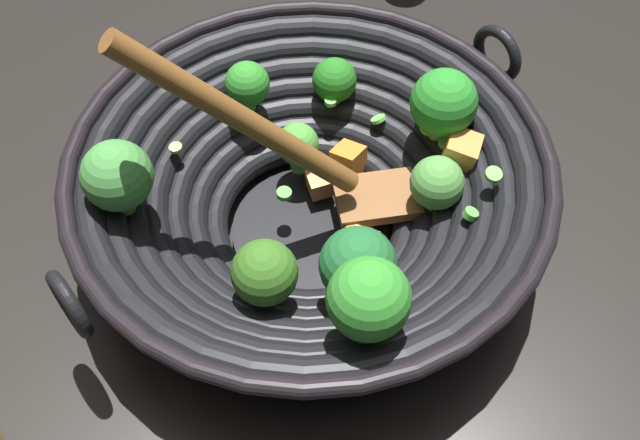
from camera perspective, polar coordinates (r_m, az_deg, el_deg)
ground_plane at (r=0.69m, az=-0.70°, el=-1.05°), size 4.00×4.00×0.00m
wok at (r=0.63m, az=-0.67°, el=2.34°), size 0.39×0.42×0.24m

